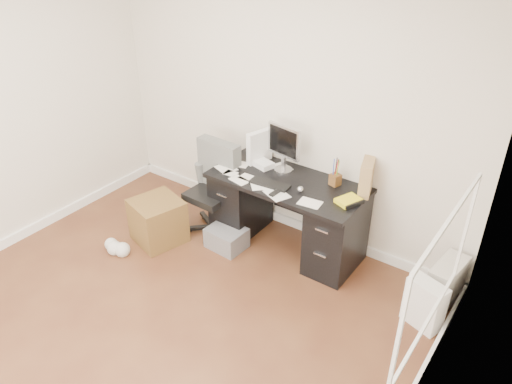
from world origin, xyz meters
TOP-DOWN VIEW (x-y plane):
  - ground at (0.00, 0.00)m, footprint 4.00×4.00m
  - room_shell at (0.03, 0.03)m, footprint 4.02×4.02m
  - desk at (0.30, 1.65)m, footprint 1.50×0.70m
  - loose_papers at (0.10, 1.60)m, footprint 1.10×0.60m
  - lcd_monitor at (0.15, 1.80)m, footprint 0.41×0.28m
  - keyboard at (0.20, 1.49)m, footprint 0.39×0.16m
  - computer_mouse at (0.51, 1.54)m, footprint 0.07×0.07m
  - travel_mug at (-0.34, 1.61)m, footprint 0.09×0.09m
  - white_binder at (-0.15, 1.83)m, footprint 0.20×0.31m
  - magazine_file at (0.98, 1.88)m, footprint 0.21×0.30m
  - pen_cup at (0.69, 1.84)m, footprint 0.13×0.13m
  - yellow_book at (0.94, 1.63)m, footprint 0.23×0.26m
  - paper_remote at (0.35, 1.39)m, footprint 0.29×0.26m
  - office_chair at (-0.49, 1.44)m, footprint 0.56×0.56m
  - pc_tower at (1.85, 1.74)m, footprint 0.24×0.45m
  - shopping_bag at (1.79, 1.39)m, footprint 0.37×0.31m
  - wicker_basket at (-0.81, 0.99)m, footprint 0.56×0.56m
  - desk_printer at (-0.17, 1.29)m, footprint 0.38×0.32m

SIDE VIEW (x-z plane):
  - ground at x=0.00m, z-range 0.00..0.00m
  - desk_printer at x=-0.17m, z-range 0.00..0.21m
  - shopping_bag at x=1.79m, z-range 0.00..0.43m
  - pc_tower at x=1.85m, z-range 0.00..0.43m
  - wicker_basket at x=-0.81m, z-range 0.00..0.45m
  - desk at x=0.30m, z-range 0.02..0.77m
  - office_chair at x=-0.49m, z-range 0.00..0.97m
  - loose_papers at x=0.10m, z-range 0.75..0.75m
  - paper_remote at x=0.35m, z-range 0.75..0.77m
  - keyboard at x=0.20m, z-range 0.75..0.77m
  - yellow_book at x=0.94m, z-range 0.75..0.79m
  - computer_mouse at x=0.51m, z-range 0.75..0.81m
  - travel_mug at x=-0.34m, z-range 0.75..0.92m
  - pen_cup at x=0.69m, z-range 0.75..1.01m
  - magazine_file at x=0.98m, z-range 0.75..1.06m
  - white_binder at x=-0.15m, z-range 0.75..1.08m
  - lcd_monitor at x=0.15m, z-range 0.75..1.23m
  - room_shell at x=0.03m, z-range 0.30..3.01m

